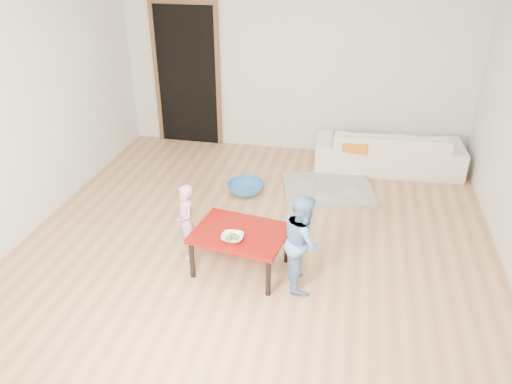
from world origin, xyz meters
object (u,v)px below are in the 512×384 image
(bowl, at_px, (232,238))
(basin, at_px, (246,188))
(red_table, at_px, (240,250))
(child_pink, at_px, (186,222))
(sofa, at_px, (388,149))
(child_blue, at_px, (303,241))

(bowl, height_order, basin, bowl)
(red_table, bearing_deg, basin, 101.07)
(bowl, xyz_separation_m, child_pink, (-0.55, 0.27, -0.06))
(red_table, bearing_deg, bowl, -103.23)
(sofa, distance_m, child_blue, 2.90)
(child_pink, xyz_separation_m, basin, (0.28, 1.44, -0.33))
(bowl, distance_m, basin, 1.78)
(child_blue, bearing_deg, child_pink, 66.37)
(child_pink, bearing_deg, child_blue, 44.56)
(basin, bearing_deg, bowl, -81.07)
(red_table, relative_size, bowl, 4.25)
(sofa, relative_size, child_pink, 2.48)
(red_table, relative_size, basin, 1.89)
(red_table, bearing_deg, child_pink, 168.30)
(sofa, relative_size, bowl, 9.64)
(child_pink, relative_size, child_blue, 0.84)
(basin, bearing_deg, child_pink, -100.98)
(sofa, height_order, bowl, sofa)
(red_table, xyz_separation_m, basin, (-0.31, 1.56, -0.15))
(bowl, height_order, child_pink, child_pink)
(bowl, bearing_deg, basin, 98.93)
(sofa, xyz_separation_m, red_table, (-1.46, -2.67, -0.07))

